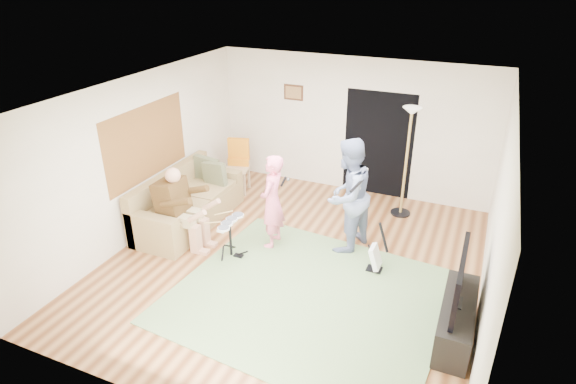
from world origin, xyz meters
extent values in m
plane|color=brown|center=(0.00, 0.00, 0.00)|extent=(6.00, 6.00, 0.00)
plane|color=white|center=(0.00, 0.00, 2.70)|extent=(6.00, 6.00, 0.00)
plane|color=#905C2C|center=(-2.74, 0.20, 1.55)|extent=(0.00, 2.05, 2.05)
plane|color=black|center=(0.55, 2.99, 1.05)|extent=(2.10, 0.00, 2.10)
cube|color=#3F2314|center=(-1.25, 2.99, 1.90)|extent=(0.42, 0.03, 0.32)
cube|color=#5E7D4C|center=(0.54, -0.69, 0.01)|extent=(3.92, 3.52, 0.02)
cube|color=olive|center=(-2.20, 0.46, 0.23)|extent=(0.93, 1.86, 0.46)
cube|color=olive|center=(-2.59, 0.46, 0.47)|extent=(0.18, 2.30, 0.93)
cube|color=olive|center=(-2.20, 1.50, 0.33)|extent=(0.93, 0.22, 0.66)
cube|color=olive|center=(-2.20, -0.58, 0.33)|extent=(0.93, 0.22, 0.66)
cube|color=#4A3114|center=(-2.05, -0.19, 0.82)|extent=(0.38, 0.50, 0.63)
sphere|color=tan|center=(-1.98, -0.19, 1.24)|extent=(0.25, 0.25, 0.25)
cylinder|color=black|center=(-1.00, -0.19, 0.31)|extent=(0.04, 0.04, 0.58)
cube|color=white|center=(-1.00, -0.19, 0.59)|extent=(0.11, 0.58, 0.03)
imported|color=pink|center=(-0.53, 0.39, 0.79)|extent=(0.42, 0.60, 1.59)
imported|color=#727FA7|center=(0.60, 0.78, 0.94)|extent=(0.95, 1.09, 1.89)
cube|color=black|center=(1.22, 0.31, 0.02)|extent=(0.23, 0.19, 0.03)
cube|color=white|center=(1.22, 0.31, 0.24)|extent=(0.18, 0.27, 0.36)
cylinder|color=black|center=(1.32, 0.31, 0.61)|extent=(0.19, 0.04, 0.47)
cylinder|color=black|center=(1.22, 2.31, 0.02)|extent=(0.37, 0.37, 0.03)
cylinder|color=#A58646|center=(1.22, 2.31, 0.99)|extent=(0.05, 0.05, 1.94)
cone|color=white|center=(1.22, 2.31, 1.98)|extent=(0.32, 0.32, 0.13)
cube|color=tan|center=(-2.06, 1.96, 0.49)|extent=(0.55, 0.55, 0.04)
cube|color=orange|center=(-2.06, 2.17, 0.85)|extent=(0.44, 0.19, 0.46)
cube|color=black|center=(2.50, -0.68, 0.25)|extent=(0.40, 1.40, 0.50)
cube|color=black|center=(2.45, -0.68, 0.85)|extent=(0.06, 1.21, 0.66)
camera|label=1|loc=(2.43, -5.84, 4.30)|focal=30.00mm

